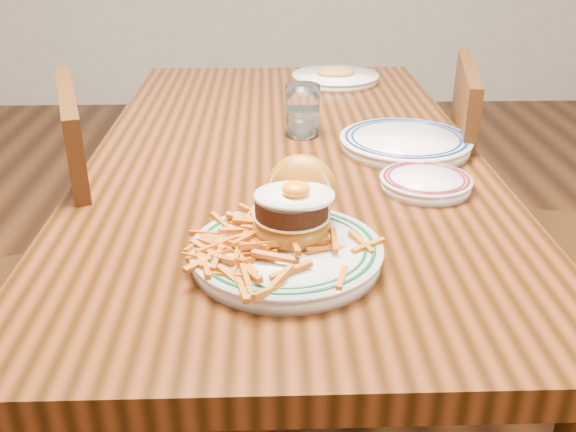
{
  "coord_description": "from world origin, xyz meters",
  "views": [
    {
      "loc": [
        -0.04,
        -1.35,
        1.24
      ],
      "look_at": [
        -0.01,
        -0.49,
        0.82
      ],
      "focal_mm": 40.0,
      "sensor_mm": 36.0,
      "label": 1
    }
  ],
  "objects_px": {
    "chair_right": "(497,228)",
    "side_plate": "(426,182)",
    "table": "(286,185)",
    "main_plate": "(289,235)",
    "chair_left": "(37,282)"
  },
  "relations": [
    {
      "from": "table",
      "to": "chair_right",
      "type": "height_order",
      "value": "chair_right"
    },
    {
      "from": "chair_right",
      "to": "side_plate",
      "type": "distance_m",
      "value": 0.54
    },
    {
      "from": "main_plate",
      "to": "side_plate",
      "type": "relative_size",
      "value": 1.69
    },
    {
      "from": "chair_right",
      "to": "main_plate",
      "type": "relative_size",
      "value": 2.89
    },
    {
      "from": "chair_left",
      "to": "main_plate",
      "type": "relative_size",
      "value": 2.93
    },
    {
      "from": "side_plate",
      "to": "chair_right",
      "type": "bearing_deg",
      "value": 67.14
    },
    {
      "from": "chair_right",
      "to": "side_plate",
      "type": "xyz_separation_m",
      "value": [
        -0.3,
        -0.35,
        0.28
      ]
    },
    {
      "from": "side_plate",
      "to": "main_plate",
      "type": "bearing_deg",
      "value": -119.66
    },
    {
      "from": "table",
      "to": "chair_right",
      "type": "bearing_deg",
      "value": 12.41
    },
    {
      "from": "table",
      "to": "chair_right",
      "type": "relative_size",
      "value": 1.78
    },
    {
      "from": "chair_right",
      "to": "main_plate",
      "type": "xyz_separation_m",
      "value": [
        -0.57,
        -0.61,
        0.31
      ]
    },
    {
      "from": "chair_right",
      "to": "table",
      "type": "bearing_deg",
      "value": 24.54
    },
    {
      "from": "table",
      "to": "main_plate",
      "type": "height_order",
      "value": "main_plate"
    },
    {
      "from": "chair_left",
      "to": "main_plate",
      "type": "bearing_deg",
      "value": -51.33
    },
    {
      "from": "main_plate",
      "to": "chair_right",
      "type": "bearing_deg",
      "value": 62.23
    }
  ]
}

